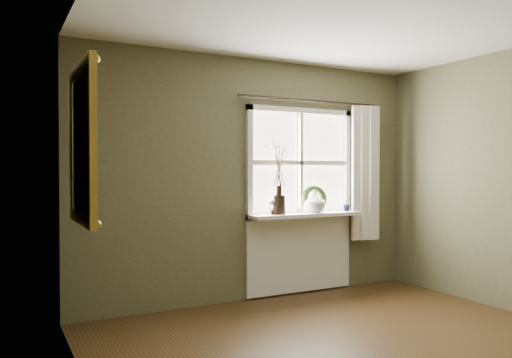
{
  "coord_description": "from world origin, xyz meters",
  "views": [
    {
      "loc": [
        -2.52,
        -2.52,
        1.39
      ],
      "look_at": [
        -0.37,
        1.55,
        1.32
      ],
      "focal_mm": 35.0,
      "sensor_mm": 36.0,
      "label": 1
    }
  ],
  "objects": [
    {
      "name": "cream_vase",
      "position": [
        0.67,
        2.12,
        1.05
      ],
      "size": [
        0.31,
        0.31,
        0.26
      ],
      "primitive_type": "imported",
      "rotation": [
        0.0,
        0.0,
        0.33
      ],
      "color": "beige",
      "rests_on": "window_sill"
    },
    {
      "name": "wall_left",
      "position": [
        -2.05,
        0.0,
        1.3
      ],
      "size": [
        0.1,
        4.5,
        2.6
      ],
      "primitive_type": "cube",
      "color": "brown",
      "rests_on": "ground"
    },
    {
      "name": "window_sill",
      "position": [
        0.55,
        2.12,
        0.9
      ],
      "size": [
        1.36,
        0.26,
        0.04
      ],
      "primitive_type": "cube",
      "color": "silver",
      "rests_on": "wall_back"
    },
    {
      "name": "curtain_rod",
      "position": [
        0.65,
        2.17,
        2.18
      ],
      "size": [
        1.84,
        0.03,
        0.03
      ],
      "primitive_type": "cylinder",
      "rotation": [
        0.0,
        1.57,
        0.0
      ],
      "color": "black",
      "rests_on": "wall_back"
    },
    {
      "name": "window_frame",
      "position": [
        0.55,
        2.23,
        1.48
      ],
      "size": [
        1.36,
        0.06,
        1.24
      ],
      "color": "silver",
      "rests_on": "wall_back"
    },
    {
      "name": "gilt_mirror",
      "position": [
        -1.96,
        1.23,
        1.58
      ],
      "size": [
        0.1,
        0.96,
        1.15
      ],
      "color": "white",
      "rests_on": "wall_left"
    },
    {
      "name": "dark_jug",
      "position": [
        0.21,
        2.12,
        1.03
      ],
      "size": [
        0.16,
        0.16,
        0.21
      ],
      "primitive_type": "cylinder",
      "rotation": [
        0.0,
        0.0,
        -0.08
      ],
      "color": "black",
      "rests_on": "window_sill"
    },
    {
      "name": "potted_plant_left",
      "position": [
        0.12,
        2.12,
        1.0
      ],
      "size": [
        0.1,
        0.08,
        0.16
      ],
      "primitive_type": "imported",
      "rotation": [
        0.0,
        0.0,
        -0.39
      ],
      "color": "#2A3D1B",
      "rests_on": "window_sill"
    },
    {
      "name": "wall_back",
      "position": [
        0.0,
        2.3,
        1.3
      ],
      "size": [
        4.0,
        0.1,
        2.6
      ],
      "primitive_type": "cube",
      "color": "brown",
      "rests_on": "ground"
    },
    {
      "name": "window_apron",
      "position": [
        0.55,
        2.23,
        0.46
      ],
      "size": [
        1.36,
        0.04,
        0.88
      ],
      "primitive_type": "cube",
      "color": "silver",
      "rests_on": "ground"
    },
    {
      "name": "curtain",
      "position": [
        1.39,
        2.13,
        1.37
      ],
      "size": [
        0.36,
        0.12,
        1.59
      ],
      "primitive_type": "cube",
      "color": "silver",
      "rests_on": "wall_back"
    },
    {
      "name": "potted_plant_right",
      "position": [
        1.13,
        2.12,
        1.01
      ],
      "size": [
        0.11,
        0.1,
        0.17
      ],
      "primitive_type": "imported",
      "rotation": [
        0.0,
        0.0,
        0.26
      ],
      "color": "#2A3D1B",
      "rests_on": "window_sill"
    },
    {
      "name": "wreath",
      "position": [
        0.69,
        2.16,
        1.04
      ],
      "size": [
        0.33,
        0.18,
        0.32
      ],
      "primitive_type": "torus",
      "rotation": [
        1.36,
        0.0,
        -0.13
      ],
      "color": "#2A3D1B",
      "rests_on": "window_sill"
    }
  ]
}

